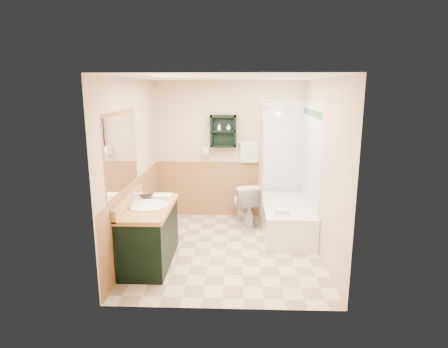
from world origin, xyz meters
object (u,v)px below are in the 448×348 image
soap_bottle_a (219,129)px  wall_shelf (223,131)px  hair_dryer (206,151)px  soap_bottle_b (229,128)px  vanity_book (142,190)px  vanity (150,234)px  toilet (245,204)px  bathtub (286,219)px

soap_bottle_a → wall_shelf: bearing=4.3°
hair_dryer → soap_bottle_b: 0.56m
soap_bottle_a → soap_bottle_b: size_ratio=1.13×
wall_shelf → vanity_book: bearing=-125.2°
vanity → soap_bottle_a: 2.35m
toilet → vanity_book: (-1.44, -1.16, 0.54)m
hair_dryer → soap_bottle_a: soap_bottle_a is taller
vanity_book → soap_bottle_b: (1.15, 1.50, 0.70)m
toilet → soap_bottle_a: soap_bottle_a is taller
toilet → bathtub: bearing=133.7°
wall_shelf → vanity_book: wall_shelf is taller
soap_bottle_a → toilet: bearing=-37.3°
soap_bottle_a → hair_dryer: bearing=172.7°
soap_bottle_a → soap_bottle_b: soap_bottle_b is taller
toilet → vanity: bearing=36.7°
soap_bottle_a → soap_bottle_b: bearing=0.0°
bathtub → soap_bottle_a: size_ratio=12.73×
hair_dryer → soap_bottle_b: bearing=-4.4°
wall_shelf → vanity: 2.36m
hair_dryer → vanity_book: 1.73m
bathtub → vanity_book: size_ratio=6.30×
hair_dryer → soap_bottle_b: soap_bottle_b is taller
hair_dryer → bathtub: size_ratio=0.16×
toilet → soap_bottle_a: bearing=-50.4°
wall_shelf → bathtub: (1.03, -0.77, -1.31)m
vanity → toilet: vanity is taller
vanity_book → soap_bottle_a: size_ratio=2.02×
wall_shelf → hair_dryer: bearing=175.2°
bathtub → soap_bottle_a: (-1.09, 0.76, 1.35)m
wall_shelf → hair_dryer: wall_shelf is taller
vanity → soap_bottle_b: size_ratio=11.81×
wall_shelf → soap_bottle_b: (0.09, -0.01, 0.06)m
bathtub → vanity_book: (-2.08, -0.73, 0.66)m
toilet → soap_bottle_a: (-0.45, 0.34, 1.23)m
vanity_book → vanity: bearing=-94.3°
bathtub → toilet: 0.78m
wall_shelf → bathtub: bearing=-36.8°
vanity_book → bathtub: bearing=-10.1°
wall_shelf → hair_dryer: (-0.30, 0.02, -0.35)m
hair_dryer → toilet: hair_dryer is taller
hair_dryer → wall_shelf: bearing=-4.8°
vanity → soap_bottle_a: bearing=65.8°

